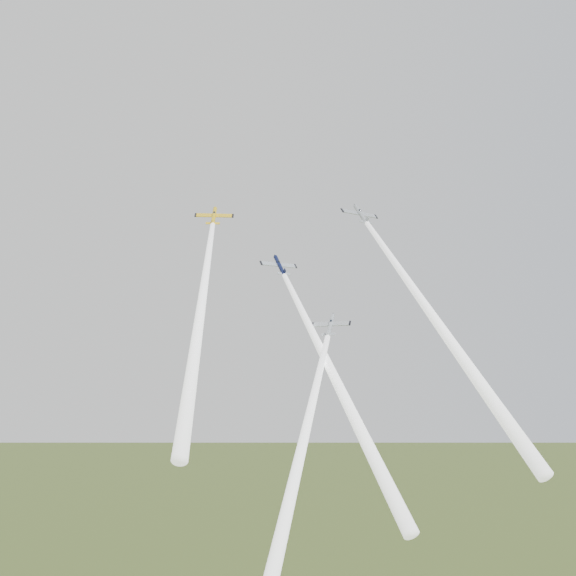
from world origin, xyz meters
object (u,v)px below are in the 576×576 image
object	(u,v)px
plane_navy	(280,265)
plane_silver_low	(331,325)
plane_silver_right	(361,214)
plane_yellow	(214,216)

from	to	relation	value
plane_navy	plane_silver_low	world-z (taller)	plane_navy
plane_silver_right	plane_yellow	bearing A→B (deg)	155.75
plane_yellow	plane_silver_low	distance (m)	34.29
plane_silver_right	plane_navy	bearing A→B (deg)	157.02
plane_yellow	plane_silver_right	xyz separation A→B (m)	(29.04, -3.51, 0.48)
plane_silver_right	plane_silver_low	size ratio (longest dim) A/B	1.15
plane_yellow	plane_navy	xyz separation A→B (m)	(12.94, -1.93, -9.99)
plane_navy	plane_silver_right	distance (m)	19.28
plane_silver_right	plane_silver_low	xyz separation A→B (m)	(-8.67, -11.97, -23.32)
plane_yellow	plane_navy	distance (m)	16.46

